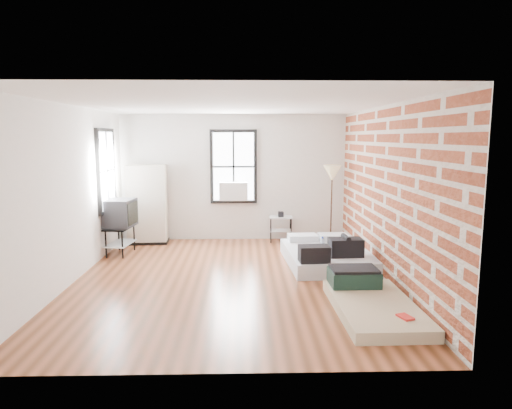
{
  "coord_description": "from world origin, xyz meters",
  "views": [
    {
      "loc": [
        0.24,
        -7.19,
        2.3
      ],
      "look_at": [
        0.43,
        0.3,
        1.19
      ],
      "focal_mm": 32.0,
      "sensor_mm": 36.0,
      "label": 1
    }
  ],
  "objects_px": {
    "mattress_bare": "(369,299)",
    "tv_stand": "(120,215)",
    "side_table": "(281,222)",
    "wardrobe": "(147,205)",
    "mattress_main": "(327,255)",
    "floor_lamp": "(332,177)"
  },
  "relations": [
    {
      "from": "mattress_bare",
      "to": "tv_stand",
      "type": "height_order",
      "value": "tv_stand"
    },
    {
      "from": "mattress_bare",
      "to": "side_table",
      "type": "distance_m",
      "value": 4.14
    },
    {
      "from": "side_table",
      "to": "tv_stand",
      "type": "relative_size",
      "value": 0.61
    },
    {
      "from": "wardrobe",
      "to": "side_table",
      "type": "height_order",
      "value": "wardrobe"
    },
    {
      "from": "mattress_main",
      "to": "side_table",
      "type": "distance_m",
      "value": 1.99
    },
    {
      "from": "mattress_main",
      "to": "tv_stand",
      "type": "distance_m",
      "value": 4.09
    },
    {
      "from": "mattress_bare",
      "to": "side_table",
      "type": "relative_size",
      "value": 2.91
    },
    {
      "from": "mattress_main",
      "to": "wardrobe",
      "type": "height_order",
      "value": "wardrobe"
    },
    {
      "from": "mattress_bare",
      "to": "wardrobe",
      "type": "relative_size",
      "value": 1.13
    },
    {
      "from": "mattress_main",
      "to": "side_table",
      "type": "bearing_deg",
      "value": 107.4
    },
    {
      "from": "mattress_main",
      "to": "wardrobe",
      "type": "relative_size",
      "value": 1.2
    },
    {
      "from": "floor_lamp",
      "to": "wardrobe",
      "type": "bearing_deg",
      "value": 175.91
    },
    {
      "from": "side_table",
      "to": "floor_lamp",
      "type": "bearing_deg",
      "value": -18.66
    },
    {
      "from": "wardrobe",
      "to": "side_table",
      "type": "relative_size",
      "value": 2.58
    },
    {
      "from": "mattress_bare",
      "to": "tv_stand",
      "type": "distance_m",
      "value": 5.16
    },
    {
      "from": "mattress_main",
      "to": "side_table",
      "type": "xyz_separation_m",
      "value": [
        -0.7,
        1.84,
        0.27
      ]
    },
    {
      "from": "side_table",
      "to": "floor_lamp",
      "type": "height_order",
      "value": "floor_lamp"
    },
    {
      "from": "mattress_main",
      "to": "side_table",
      "type": "height_order",
      "value": "side_table"
    },
    {
      "from": "wardrobe",
      "to": "tv_stand",
      "type": "xyz_separation_m",
      "value": [
        -0.34,
        -0.95,
        -0.06
      ]
    },
    {
      "from": "wardrobe",
      "to": "side_table",
      "type": "bearing_deg",
      "value": -1.49
    },
    {
      "from": "wardrobe",
      "to": "mattress_bare",
      "type": "bearing_deg",
      "value": -49.09
    },
    {
      "from": "mattress_bare",
      "to": "floor_lamp",
      "type": "height_order",
      "value": "floor_lamp"
    }
  ]
}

